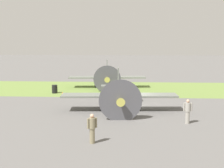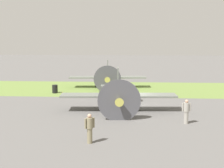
% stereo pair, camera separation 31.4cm
% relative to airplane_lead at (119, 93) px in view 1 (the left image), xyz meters
% --- Properties ---
extents(ground_plane, '(160.00, 160.00, 0.00)m').
position_rel_airplane_lead_xyz_m(ground_plane, '(-1.33, -0.79, -1.43)').
color(ground_plane, '#605E5B').
extents(grass_verge, '(120.00, 11.00, 0.01)m').
position_rel_airplane_lead_xyz_m(grass_verge, '(-1.33, -10.88, -1.43)').
color(grass_verge, olive).
rests_on(grass_verge, ground).
extents(airplane_lead, '(9.62, 7.61, 3.43)m').
position_rel_airplane_lead_xyz_m(airplane_lead, '(0.00, 0.00, 0.00)').
color(airplane_lead, slate).
rests_on(airplane_lead, ground).
extents(airplane_wingman, '(9.34, 7.39, 3.32)m').
position_rel_airplane_lead_xyz_m(airplane_wingman, '(1.84, -12.00, -0.04)').
color(airplane_wingman, slate).
rests_on(airplane_wingman, ground).
extents(ground_crew_chief, '(0.63, 0.38, 1.73)m').
position_rel_airplane_lead_xyz_m(ground_crew_chief, '(-4.94, 3.91, -0.52)').
color(ground_crew_chief, '#9E998E').
rests_on(ground_crew_chief, ground).
extents(ground_crew_mechanic, '(0.55, 0.39, 1.73)m').
position_rel_airplane_lead_xyz_m(ground_crew_mechanic, '(1.29, 8.38, -0.52)').
color(ground_crew_mechanic, '#847A5B').
rests_on(ground_crew_mechanic, ground).
extents(fuel_drum, '(0.60, 0.60, 0.90)m').
position_rel_airplane_lead_xyz_m(fuel_drum, '(7.27, -7.51, -0.98)').
color(fuel_drum, black).
rests_on(fuel_drum, ground).
extents(runway_marker_cone, '(0.36, 0.36, 0.44)m').
position_rel_airplane_lead_xyz_m(runway_marker_cone, '(6.03, -5.82, -1.21)').
color(runway_marker_cone, orange).
rests_on(runway_marker_cone, ground).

